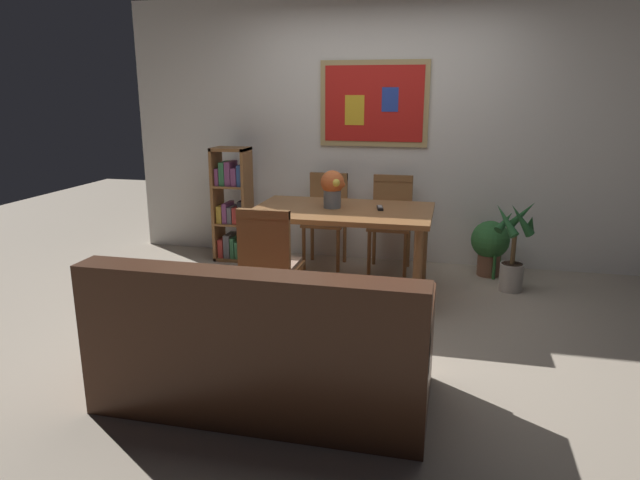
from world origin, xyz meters
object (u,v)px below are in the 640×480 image
(dining_chair_far_left, at_px, (327,212))
(leather_couch, at_px, (265,350))
(bookshelf, at_px, (233,208))
(dining_chair_far_right, at_px, (391,215))
(flower_vase, at_px, (333,187))
(potted_ivy, at_px, (490,244))
(dining_chair_near_left, at_px, (269,258))
(tv_remote, at_px, (380,208))
(potted_palm, at_px, (514,250))
(dining_table, at_px, (342,220))

(dining_chair_far_left, relative_size, leather_couch, 0.51)
(leather_couch, bearing_deg, bookshelf, 115.01)
(dining_chair_far_right, bearing_deg, flower_vase, -117.16)
(bookshelf, relative_size, flower_vase, 3.68)
(bookshelf, xyz_separation_m, potted_ivy, (2.55, 0.05, -0.24))
(dining_chair_far_left, distance_m, dining_chair_near_left, 1.67)
(flower_vase, distance_m, tv_remote, 0.43)
(dining_chair_far_right, height_order, dining_chair_far_left, same)
(dining_chair_far_left, height_order, leather_couch, dining_chair_far_left)
(dining_chair_near_left, distance_m, potted_palm, 2.20)
(potted_ivy, bearing_deg, dining_table, -146.99)
(leather_couch, xyz_separation_m, potted_ivy, (1.34, 2.64, -0.01))
(bookshelf, relative_size, potted_palm, 1.43)
(potted_ivy, height_order, tv_remote, tv_remote)
(dining_chair_far_left, distance_m, leather_couch, 2.68)
(dining_chair_near_left, height_order, potted_palm, dining_chair_near_left)
(bookshelf, bearing_deg, flower_vase, -31.90)
(bookshelf, distance_m, tv_remote, 1.76)
(dining_chair_far_left, distance_m, bookshelf, 0.97)
(dining_table, distance_m, dining_chair_far_right, 0.90)
(potted_ivy, bearing_deg, bookshelf, -178.99)
(dining_chair_far_right, xyz_separation_m, dining_chair_near_left, (-0.69, -1.66, 0.00))
(potted_palm, relative_size, tv_remote, 5.00)
(potted_palm, bearing_deg, tv_remote, -162.42)
(dining_chair_near_left, xyz_separation_m, potted_ivy, (1.63, 1.65, -0.23))
(dining_chair_far_left, distance_m, potted_ivy, 1.60)
(dining_table, relative_size, flower_vase, 4.73)
(dining_chair_near_left, bearing_deg, potted_palm, 34.74)
(bookshelf, bearing_deg, potted_palm, -7.47)
(leather_couch, height_order, potted_ivy, leather_couch)
(dining_chair_far_right, relative_size, flower_vase, 2.90)
(dining_table, relative_size, dining_chair_near_left, 1.63)
(potted_palm, xyz_separation_m, flower_vase, (-1.52, -0.39, 0.56))
(dining_chair_far_right, relative_size, potted_palm, 1.12)
(dining_table, xyz_separation_m, potted_palm, (1.43, 0.42, -0.29))
(dining_table, height_order, potted_ivy, dining_table)
(tv_remote, bearing_deg, leather_couch, -101.53)
(bookshelf, distance_m, flower_vase, 1.46)
(dining_table, height_order, tv_remote, tv_remote)
(potted_ivy, bearing_deg, dining_chair_near_left, -134.66)
(dining_chair_near_left, bearing_deg, tv_remote, 52.75)
(potted_palm, height_order, tv_remote, potted_palm)
(tv_remote, bearing_deg, dining_table, -168.74)
(bookshelf, bearing_deg, dining_chair_far_left, 3.63)
(leather_couch, distance_m, bookshelf, 2.87)
(dining_chair_near_left, height_order, potted_ivy, dining_chair_near_left)
(flower_vase, bearing_deg, dining_table, -17.87)
(tv_remote, bearing_deg, bookshelf, 155.92)
(dining_table, relative_size, potted_palm, 1.83)
(potted_ivy, height_order, flower_vase, flower_vase)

